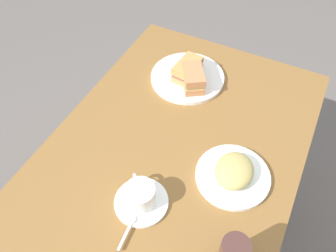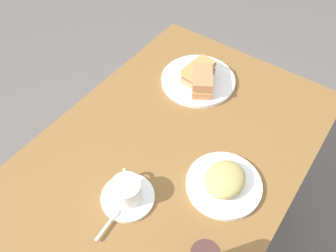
% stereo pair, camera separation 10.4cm
% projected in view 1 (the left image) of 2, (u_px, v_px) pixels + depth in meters
% --- Properties ---
extents(dining_table, '(1.29, 0.73, 0.75)m').
position_uv_depth(dining_table, '(158.00, 200.00, 1.08)').
color(dining_table, brown).
rests_on(dining_table, ground_plane).
extents(sandwich_plate, '(0.26, 0.26, 0.01)m').
position_uv_depth(sandwich_plate, '(187.00, 77.00, 1.22)').
color(sandwich_plate, white).
rests_on(sandwich_plate, dining_table).
extents(sandwich_front, '(0.12, 0.08, 0.06)m').
position_uv_depth(sandwich_front, '(187.00, 69.00, 1.19)').
color(sandwich_front, tan).
rests_on(sandwich_front, sandwich_plate).
extents(sandwich_back, '(0.13, 0.11, 0.06)m').
position_uv_depth(sandwich_back, '(193.00, 78.00, 1.16)').
color(sandwich_back, '#C07B4B').
rests_on(sandwich_back, sandwich_plate).
extents(coffee_saucer, '(0.15, 0.15, 0.01)m').
position_uv_depth(coffee_saucer, '(142.00, 202.00, 0.91)').
color(coffee_saucer, white).
rests_on(coffee_saucer, dining_table).
extents(coffee_cup, '(0.09, 0.09, 0.06)m').
position_uv_depth(coffee_cup, '(141.00, 195.00, 0.88)').
color(coffee_cup, white).
rests_on(coffee_cup, coffee_saucer).
extents(spoon, '(0.10, 0.02, 0.01)m').
position_uv_depth(spoon, '(130.00, 226.00, 0.86)').
color(spoon, silver).
rests_on(spoon, coffee_saucer).
extents(side_plate, '(0.21, 0.21, 0.01)m').
position_uv_depth(side_plate, '(233.00, 176.00, 0.96)').
color(side_plate, white).
rests_on(side_plate, dining_table).
extents(side_food_pile, '(0.13, 0.11, 0.04)m').
position_uv_depth(side_food_pile, '(234.00, 171.00, 0.94)').
color(side_food_pile, tan).
rests_on(side_food_pile, side_plate).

